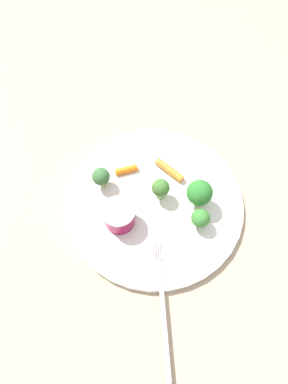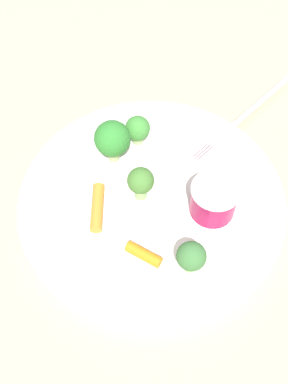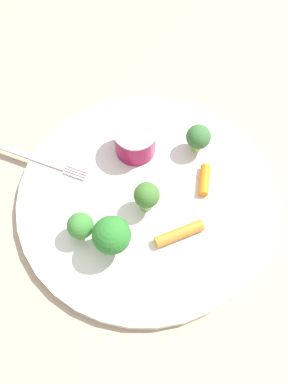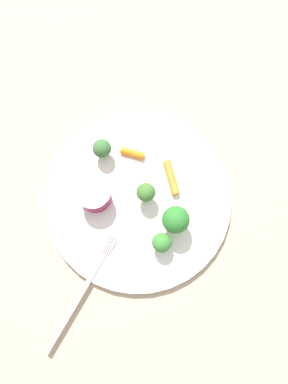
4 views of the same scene
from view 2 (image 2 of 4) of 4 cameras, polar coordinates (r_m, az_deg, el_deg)
name	(u,v)px [view 2 (image 2 of 4)]	position (r m, az deg, el deg)	size (l,w,h in m)	color
ground_plane	(152,203)	(0.53, 0.94, -1.37)	(2.40, 2.40, 0.00)	tan
plate	(152,200)	(0.52, 0.94, -1.01)	(0.30, 0.30, 0.01)	silver
sauce_cup	(214,200)	(0.50, 8.47, -0.91)	(0.05, 0.05, 0.04)	maroon
broccoli_floret_0	(141,182)	(0.50, -0.40, 1.25)	(0.03, 0.03, 0.04)	#86AF68
broccoli_floret_1	(109,141)	(0.52, -4.25, 6.20)	(0.04, 0.04, 0.06)	#9AB471
broccoli_floret_2	(138,129)	(0.55, -0.78, 7.67)	(0.03, 0.03, 0.04)	#93B072
broccoli_floret_3	(191,257)	(0.46, 5.77, -7.83)	(0.03, 0.03, 0.04)	#93BF5E
carrot_stick_0	(97,207)	(0.51, -5.70, -1.87)	(0.01, 0.01, 0.06)	orange
carrot_stick_1	(144,254)	(0.48, -0.03, -7.58)	(0.01, 0.01, 0.04)	orange
fork	(243,117)	(0.60, 11.94, 8.90)	(0.19, 0.03, 0.00)	#C4ACB2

